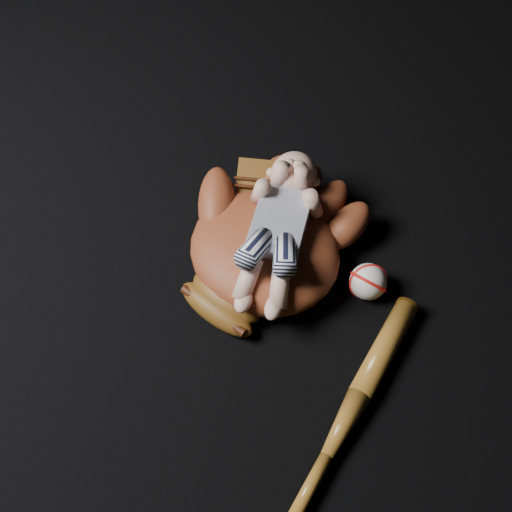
# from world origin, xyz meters

# --- Properties ---
(baseball_glove) EXTENTS (0.47, 0.51, 0.14)m
(baseball_glove) POSITION_xyz_m (0.07, 0.13, 0.07)
(baseball_glove) COLOR maroon
(baseball_glove) RESTS_ON ground
(newborn_baby) EXTENTS (0.24, 0.38, 0.14)m
(newborn_baby) POSITION_xyz_m (0.09, 0.14, 0.12)
(newborn_baby) COLOR #D6A089
(newborn_baby) RESTS_ON baseball_glove
(baseball_bat) EXTENTS (0.08, 0.48, 0.04)m
(baseball_bat) POSITION_xyz_m (0.35, -0.08, 0.02)
(baseball_bat) COLOR #925C1C
(baseball_bat) RESTS_ON ground
(baseball) EXTENTS (0.09, 0.09, 0.07)m
(baseball) POSITION_xyz_m (0.28, 0.17, 0.04)
(baseball) COLOR silver
(baseball) RESTS_ON ground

